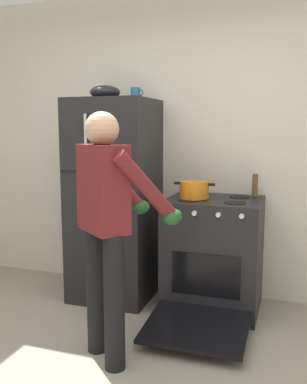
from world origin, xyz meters
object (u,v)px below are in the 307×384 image
at_px(person_cook, 109,216).
at_px(coffee_mug, 136,93).
at_px(red_pot, 194,190).
at_px(refrigerator, 115,200).
at_px(stove_range, 213,256).
at_px(pepper_mill, 255,185).
at_px(mixing_bowl, 105,92).

xyz_separation_m(person_cook, coffee_mug, (-0.22, 1.05, 0.84)).
relative_size(person_cook, coffee_mug, 14.28).
distance_m(red_pot, coffee_mug, 0.96).
bearing_deg(person_cook, red_pot, 71.07).
bearing_deg(refrigerator, coffee_mug, 15.40).
height_order(person_cook, coffee_mug, coffee_mug).
bearing_deg(stove_range, pepper_mill, 36.02).
xyz_separation_m(stove_range, coffee_mug, (-0.70, 0.07, 1.34)).
bearing_deg(person_cook, refrigerator, 111.68).
relative_size(stove_range, coffee_mug, 11.01).
height_order(stove_range, red_pot, red_pot).
distance_m(stove_range, person_cook, 1.21).
distance_m(red_pot, mixing_bowl, 1.14).
bearing_deg(mixing_bowl, person_cook, -64.49).
xyz_separation_m(coffee_mug, pepper_mill, (1.00, 0.15, -0.76)).
bearing_deg(pepper_mill, stove_range, -143.98).
height_order(pepper_mill, mixing_bowl, mixing_bowl).
distance_m(refrigerator, red_pot, 0.74).
height_order(coffee_mug, pepper_mill, coffee_mug).
bearing_deg(person_cook, pepper_mill, 56.80).
relative_size(refrigerator, person_cook, 1.09).
bearing_deg(refrigerator, red_pot, -3.93).
bearing_deg(pepper_mill, mixing_bowl, -171.01).
distance_m(person_cook, coffee_mug, 1.36).
bearing_deg(refrigerator, stove_range, -1.15).
bearing_deg(mixing_bowl, pepper_mill, 8.99).
xyz_separation_m(refrigerator, mixing_bowl, (-0.08, 0.00, 0.93)).
relative_size(refrigerator, mixing_bowl, 6.69).
distance_m(refrigerator, stove_range, 0.98).
distance_m(coffee_mug, mixing_bowl, 0.27).
bearing_deg(pepper_mill, person_cook, -123.20).
bearing_deg(person_cook, mixing_bowl, 115.51).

